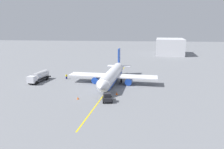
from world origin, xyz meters
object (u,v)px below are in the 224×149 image
object	(u,v)px
fuel_tanker	(39,76)
refueling_worker	(66,77)
safety_cone_nose	(78,98)
airplane	(112,75)
pushback_tug	(107,97)
safety_cone_wingtip	(117,93)

from	to	relation	value
fuel_tanker	refueling_worker	xyz separation A→B (m)	(-4.41, 7.58, -0.90)
refueling_worker	safety_cone_nose	bearing A→B (deg)	25.74
airplane	pushback_tug	size ratio (longest dim) A/B	8.05
airplane	safety_cone_wingtip	distance (m)	11.45
pushback_tug	safety_cone_nose	xyz separation A→B (m)	(-0.75, -7.40, -0.71)
pushback_tug	refueling_worker	bearing A→B (deg)	-140.38
fuel_tanker	pushback_tug	xyz separation A→B (m)	(15.96, 24.44, -0.71)
pushback_tug	safety_cone_wingtip	size ratio (longest dim) A/B	5.46
fuel_tanker	safety_cone_nose	distance (m)	22.89
airplane	refueling_worker	xyz separation A→B (m)	(-4.13, -16.19, -1.82)
pushback_tug	safety_cone_nose	distance (m)	7.47
pushback_tug	safety_cone_nose	bearing A→B (deg)	-95.80
fuel_tanker	safety_cone_nose	bearing A→B (deg)	48.24
refueling_worker	safety_cone_wingtip	xyz separation A→B (m)	(15.09, 18.61, -0.47)
pushback_tug	airplane	bearing A→B (deg)	-177.64
refueling_worker	safety_cone_nose	distance (m)	21.79
safety_cone_nose	safety_cone_wingtip	xyz separation A→B (m)	(-4.53, 9.15, 0.06)
airplane	refueling_worker	world-z (taller)	airplane
safety_cone_nose	airplane	bearing A→B (deg)	156.51
fuel_tanker	safety_cone_wingtip	world-z (taller)	fuel_tanker
refueling_worker	safety_cone_wingtip	distance (m)	23.96
safety_cone_nose	pushback_tug	bearing A→B (deg)	84.20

